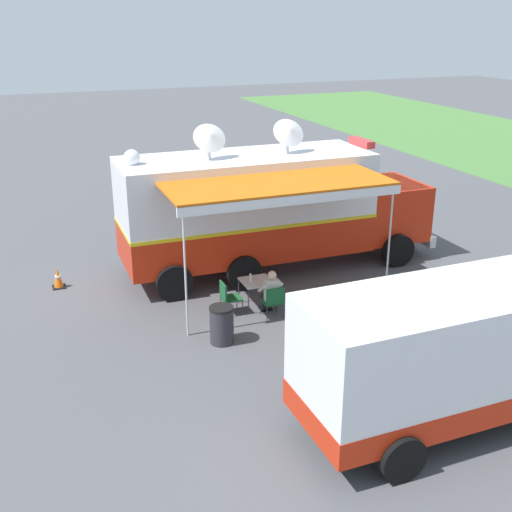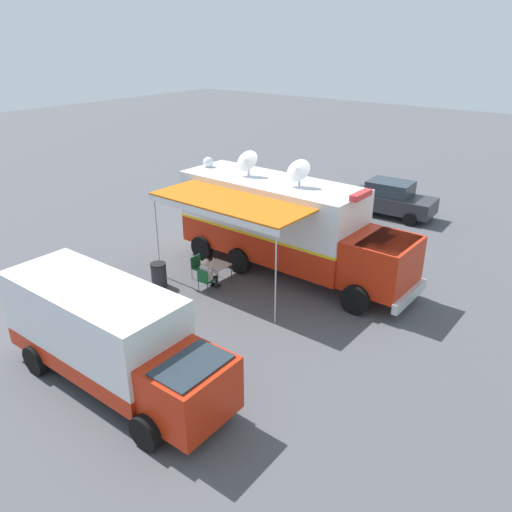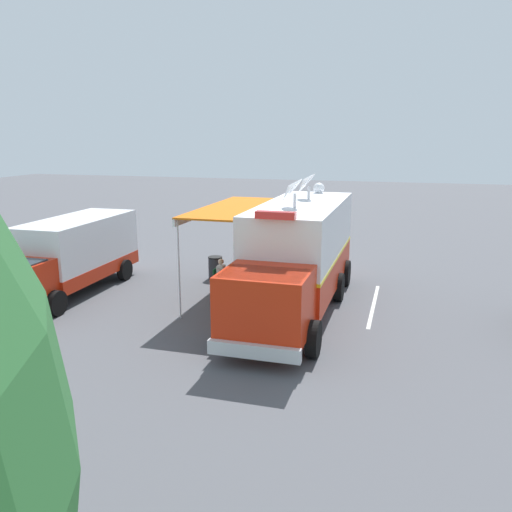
{
  "view_description": "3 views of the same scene",
  "coord_description": "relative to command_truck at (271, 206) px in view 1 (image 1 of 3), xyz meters",
  "views": [
    {
      "loc": [
        16.53,
        -6.26,
        7.22
      ],
      "look_at": [
        1.79,
        -0.41,
        1.16
      ],
      "focal_mm": 44.56,
      "sensor_mm": 36.0,
      "label": 1
    },
    {
      "loc": [
        14.63,
        10.65,
        8.48
      ],
      "look_at": [
        1.92,
        0.78,
        1.29
      ],
      "focal_mm": 35.01,
      "sensor_mm": 36.0,
      "label": 2
    },
    {
      "loc": [
        -3.2,
        17.27,
        5.74
      ],
      "look_at": [
        1.55,
        0.28,
        1.63
      ],
      "focal_mm": 36.63,
      "sensor_mm": 36.0,
      "label": 3
    }
  ],
  "objects": [
    {
      "name": "folding_chair_at_table",
      "position": [
        3.18,
        -1.25,
        -1.43
      ],
      "size": [
        0.49,
        0.49,
        0.87
      ],
      "color": "#19562D",
      "rests_on": "ground"
    },
    {
      "name": "folding_table",
      "position": [
        2.38,
        -1.38,
        -1.27
      ],
      "size": [
        0.81,
        0.81,
        0.73
      ],
      "color": "silver",
      "rests_on": "ground"
    },
    {
      "name": "water_bottle",
      "position": [
        2.36,
        -1.55,
        -1.11
      ],
      "size": [
        0.07,
        0.07,
        0.22
      ],
      "color": "silver",
      "rests_on": "folding_table"
    },
    {
      "name": "car_behind_truck",
      "position": [
        -8.59,
        0.53,
        -1.07
      ],
      "size": [
        2.18,
        4.29,
        1.76
      ],
      "color": "#2D2D33",
      "rests_on": "ground"
    },
    {
      "name": "trash_bin",
      "position": [
        3.9,
        -2.87,
        -1.49
      ],
      "size": [
        0.57,
        0.57,
        0.91
      ],
      "color": "#2D2D33",
      "rests_on": "ground"
    },
    {
      "name": "lot_stripe",
      "position": [
        -2.53,
        -1.1,
        -1.94
      ],
      "size": [
        0.18,
        4.8,
        0.01
      ],
      "primitive_type": "cube",
      "rotation": [
        0.0,
        0.0,
        -0.01
      ],
      "color": "silver",
      "rests_on": "ground"
    },
    {
      "name": "command_truck",
      "position": [
        0.0,
        0.0,
        0.0
      ],
      "size": [
        4.93,
        9.52,
        4.53
      ],
      "color": "red",
      "rests_on": "ground"
    },
    {
      "name": "ground_plane",
      "position": [
        -0.04,
        -0.75,
        -1.95
      ],
      "size": [
        100.0,
        100.0,
        0.0
      ],
      "primitive_type": "plane",
      "color": "#515156"
    },
    {
      "name": "traffic_cone",
      "position": [
        -0.83,
        -6.12,
        -1.67
      ],
      "size": [
        0.36,
        0.36,
        0.58
      ],
      "color": "black",
      "rests_on": "ground"
    },
    {
      "name": "folding_chair_beside_table",
      "position": [
        2.51,
        -2.23,
        -1.43
      ],
      "size": [
        0.49,
        0.49,
        0.87
      ],
      "color": "#19562D",
      "rests_on": "ground"
    },
    {
      "name": "seated_responder",
      "position": [
        2.99,
        -1.25,
        -1.3
      ],
      "size": [
        0.66,
        0.56,
        1.25
      ],
      "color": "silver",
      "rests_on": "ground"
    },
    {
      "name": "support_truck",
      "position": [
        8.38,
        0.31,
        -0.56
      ],
      "size": [
        2.4,
        6.82,
        2.7
      ],
      "color": "white",
      "rests_on": "ground"
    }
  ]
}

